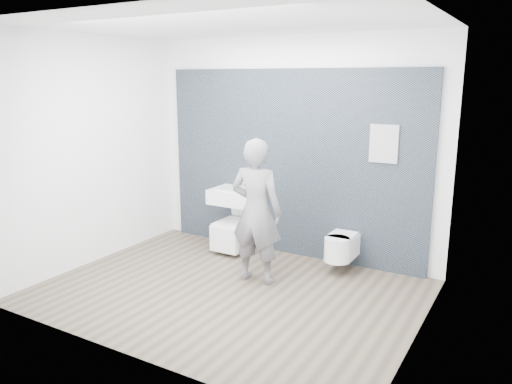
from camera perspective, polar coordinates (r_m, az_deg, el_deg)
The scene contains 8 objects.
ground at distance 5.58m, azimuth -3.16°, elevation -11.28°, with size 4.00×4.00×0.00m, color brown.
room_shell at distance 5.12m, azimuth -3.40°, elevation 6.79°, with size 4.00×4.00×4.00m.
tile_wall at distance 6.76m, azimuth 3.73°, elevation -6.85°, with size 3.60×0.06×2.40m, color black.
washbasin at distance 6.63m, azimuth -2.29°, elevation -0.45°, with size 0.65×0.48×0.48m.
toilet_square at distance 6.73m, azimuth -2.46°, elevation -4.65°, with size 0.40×0.58×0.79m.
toilet_rounded at distance 6.09m, azimuth 9.62°, elevation -6.21°, with size 0.31×0.54×0.29m.
info_placard at distance 6.31m, azimuth 13.62°, elevation -8.68°, with size 0.33×0.03×0.44m, color white.
visitor at distance 5.59m, azimuth 0.04°, elevation -2.23°, with size 0.60×0.39×1.65m, color slate.
Camera 1 is at (2.81, -4.24, 2.28)m, focal length 35.00 mm.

